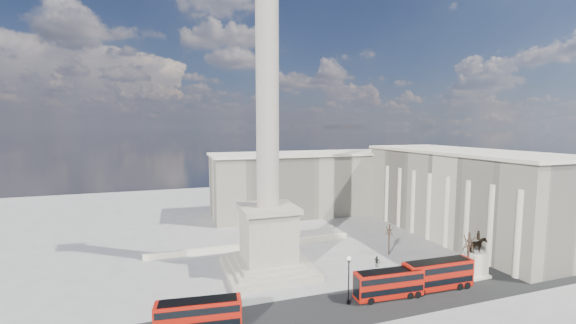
# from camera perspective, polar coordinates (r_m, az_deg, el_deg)

# --- Properties ---
(ground) EXTENTS (180.00, 180.00, 0.00)m
(ground) POSITION_cam_1_polar(r_m,az_deg,el_deg) (56.51, -1.80, -18.91)
(ground) COLOR #9B9A93
(ground) RESTS_ON ground
(asphalt_road) EXTENTS (120.00, 9.00, 0.01)m
(asphalt_road) POSITION_cam_1_polar(r_m,az_deg,el_deg) (49.78, 7.77, -22.55)
(asphalt_road) COLOR #242424
(asphalt_road) RESTS_ON ground
(nelsons_column) EXTENTS (14.00, 14.00, 49.85)m
(nelsons_column) POSITION_cam_1_polar(r_m,az_deg,el_deg) (57.19, -3.28, -5.01)
(nelsons_column) COLOR #AFA891
(nelsons_column) RESTS_ON ground
(balustrade_wall) EXTENTS (40.00, 0.60, 1.10)m
(balustrade_wall) POSITION_cam_1_polar(r_m,az_deg,el_deg) (70.71, -5.60, -13.30)
(balustrade_wall) COLOR beige
(balustrade_wall) RESTS_ON ground
(building_east) EXTENTS (19.00, 46.00, 18.60)m
(building_east) POSITION_cam_1_polar(r_m,az_deg,el_deg) (85.23, 26.48, -4.51)
(building_east) COLOR #B9B297
(building_east) RESTS_ON ground
(building_northeast) EXTENTS (51.00, 17.00, 16.60)m
(building_northeast) POSITION_cam_1_polar(r_m,az_deg,el_deg) (96.94, 2.79, -3.35)
(building_northeast) COLOR #B9B297
(building_northeast) RESTS_ON ground
(red_bus_a) EXTENTS (9.84, 3.26, 3.91)m
(red_bus_a) POSITION_cam_1_polar(r_m,az_deg,el_deg) (45.04, -14.16, -22.95)
(red_bus_a) COLOR #AF1409
(red_bus_a) RESTS_ON ground
(red_bus_b) EXTENTS (9.88, 2.85, 3.96)m
(red_bus_b) POSITION_cam_1_polar(r_m,az_deg,el_deg) (53.10, 16.03, -18.36)
(red_bus_b) COLOR #AF1409
(red_bus_b) RESTS_ON ground
(red_bus_c) EXTENTS (10.72, 2.79, 4.32)m
(red_bus_c) POSITION_cam_1_polar(r_m,az_deg,el_deg) (57.80, 23.09, -16.35)
(red_bus_c) COLOR #AF1409
(red_bus_c) RESTS_ON ground
(red_bus_d) EXTENTS (12.06, 3.98, 4.80)m
(red_bus_d) POSITION_cam_1_polar(r_m,az_deg,el_deg) (74.22, 37.18, -11.93)
(red_bus_d) COLOR #AF1409
(red_bus_d) RESTS_ON ground
(victorian_lamp) EXTENTS (0.56, 0.56, 6.56)m
(victorian_lamp) POSITION_cam_1_polar(r_m,az_deg,el_deg) (49.64, 9.78, -17.72)
(victorian_lamp) COLOR black
(victorian_lamp) RESTS_ON ground
(equestrian_statue) EXTENTS (3.52, 2.64, 7.46)m
(equestrian_statue) POSITION_cam_1_polar(r_m,az_deg,el_deg) (64.67, 28.22, -13.92)
(equestrian_statue) COLOR beige
(equestrian_statue) RESTS_ON ground
(bare_tree_near) EXTENTS (1.82, 1.82, 7.97)m
(bare_tree_near) POSITION_cam_1_polar(r_m,az_deg,el_deg) (61.38, 27.21, -11.27)
(bare_tree_near) COLOR #332319
(bare_tree_near) RESTS_ON ground
(bare_tree_mid) EXTENTS (1.59, 1.59, 6.03)m
(bare_tree_mid) POSITION_cam_1_polar(r_m,az_deg,el_deg) (68.49, 16.06, -10.45)
(bare_tree_mid) COLOR #332319
(bare_tree_mid) RESTS_ON ground
(bare_tree_far) EXTENTS (1.69, 1.69, 6.88)m
(bare_tree_far) POSITION_cam_1_polar(r_m,az_deg,el_deg) (88.07, 21.15, -6.57)
(bare_tree_far) COLOR #332319
(bare_tree_far) RESTS_ON ground
(pedestrian_walking) EXTENTS (0.74, 0.60, 1.76)m
(pedestrian_walking) POSITION_cam_1_polar(r_m,az_deg,el_deg) (61.25, 22.17, -16.44)
(pedestrian_walking) COLOR black
(pedestrian_walking) RESTS_ON ground
(pedestrian_standing) EXTENTS (0.97, 0.77, 1.94)m
(pedestrian_standing) POSITION_cam_1_polar(r_m,az_deg,el_deg) (63.56, 24.36, -15.62)
(pedestrian_standing) COLOR black
(pedestrian_standing) RESTS_ON ground
(pedestrian_crossing) EXTENTS (0.84, 1.22, 1.92)m
(pedestrian_crossing) POSITION_cam_1_polar(r_m,az_deg,el_deg) (63.42, 14.17, -15.33)
(pedestrian_crossing) COLOR black
(pedestrian_crossing) RESTS_ON ground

